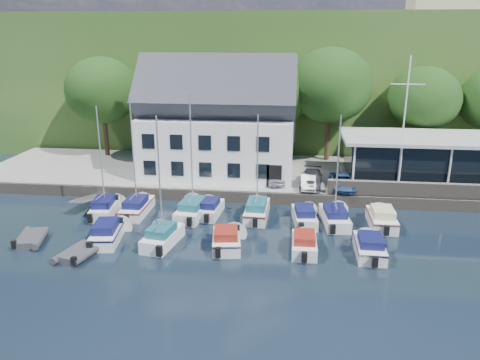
{
  "coord_description": "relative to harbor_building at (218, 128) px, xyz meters",
  "views": [
    {
      "loc": [
        0.02,
        -26.09,
        13.77
      ],
      "look_at": [
        -4.06,
        9.0,
        2.66
      ],
      "focal_mm": 35.0,
      "sensor_mm": 36.0,
      "label": 1
    }
  ],
  "objects": [
    {
      "name": "tree_4",
      "position": [
        19.8,
        5.92,
        0.52
      ],
      "size": [
        7.13,
        7.13,
        9.74
      ],
      "primitive_type": null,
      "color": "#15320F",
      "rests_on": "quay"
    },
    {
      "name": "boat_r1_0",
      "position": [
        -7.59,
        -9.39,
        -0.93
      ],
      "size": [
        2.53,
        6.06,
        8.84
      ],
      "primitive_type": null,
      "rotation": [
        0.0,
        0.0,
        0.13
      ],
      "color": "silver",
      "rests_on": "ground"
    },
    {
      "name": "boat_r2_3",
      "position": [
        7.98,
        -14.22,
        -4.67
      ],
      "size": [
        1.79,
        4.96,
        1.36
      ],
      "primitive_type": null,
      "rotation": [
        0.0,
        0.0,
        0.01
      ],
      "color": "silver",
      "rests_on": "ground"
    },
    {
      "name": "field_patch",
      "position": [
        15.0,
        53.5,
        10.8
      ],
      "size": [
        50.0,
        30.0,
        0.3
      ],
      "primitive_type": "cube",
      "color": "#596633",
      "rests_on": "hillside"
    },
    {
      "name": "tree_2",
      "position": [
        5.04,
        6.14,
        0.95
      ],
      "size": [
        7.75,
        7.75,
        10.59
      ],
      "primitive_type": null,
      "color": "#15320F",
      "rests_on": "quay"
    },
    {
      "name": "club_pavilion",
      "position": [
        18.0,
        -0.5,
        -2.3
      ],
      "size": [
        13.2,
        7.2,
        4.1
      ],
      "primitive_type": null,
      "color": "black",
      "rests_on": "quay"
    },
    {
      "name": "dinghy_1",
      "position": [
        -6.41,
        -16.72,
        -4.98
      ],
      "size": [
        2.6,
        3.52,
        0.74
      ],
      "primitive_type": null,
      "rotation": [
        0.0,
        0.0,
        -0.24
      ],
      "color": "#333337",
      "rests_on": "ground"
    },
    {
      "name": "boat_r1_7",
      "position": [
        13.77,
        -9.27,
        -4.6
      ],
      "size": [
        2.02,
        5.66,
        1.5
      ],
      "primitive_type": null,
      "rotation": [
        0.0,
        0.0,
        0.01
      ],
      "color": "silver",
      "rests_on": "ground"
    },
    {
      "name": "car_dgrey",
      "position": [
        8.69,
        -3.36,
        -3.69
      ],
      "size": [
        2.21,
        4.67,
        1.32
      ],
      "primitive_type": "imported",
      "rotation": [
        0.0,
        0.0,
        -0.08
      ],
      "color": "#343338",
      "rests_on": "quay"
    },
    {
      "name": "car_silver",
      "position": [
        5.43,
        -2.7,
        -3.71
      ],
      "size": [
        2.32,
        4.0,
        1.28
      ],
      "primitive_type": "imported",
      "rotation": [
        0.0,
        0.0,
        0.23
      ],
      "color": "silver",
      "rests_on": "quay"
    },
    {
      "name": "quay_face",
      "position": [
        7.0,
        -5.5,
        -4.85
      ],
      "size": [
        60.0,
        0.3,
        1.0
      ],
      "primitive_type": "cube",
      "color": "#5E564B",
      "rests_on": "ground"
    },
    {
      "name": "boat_r1_4",
      "position": [
        4.41,
        -8.63,
        -0.82
      ],
      "size": [
        2.01,
        6.34,
        9.05
      ],
      "primitive_type": null,
      "rotation": [
        0.0,
        0.0,
        -0.03
      ],
      "color": "silver",
      "rests_on": "ground"
    },
    {
      "name": "quay",
      "position": [
        7.0,
        1.0,
        -4.85
      ],
      "size": [
        60.0,
        13.0,
        1.0
      ],
      "primitive_type": "cube",
      "color": "gray",
      "rests_on": "ground"
    },
    {
      "name": "harbor_building",
      "position": [
        0.0,
        0.0,
        0.0
      ],
      "size": [
        14.4,
        8.2,
        8.7
      ],
      "primitive_type": null,
      "color": "white",
      "rests_on": "quay"
    },
    {
      "name": "seawall",
      "position": [
        19.0,
        -5.1,
        -3.75
      ],
      "size": [
        18.0,
        0.5,
        1.2
      ],
      "primitive_type": "cube",
      "color": "#5E564B",
      "rests_on": "quay"
    },
    {
      "name": "car_blue",
      "position": [
        11.36,
        -3.66,
        -3.69
      ],
      "size": [
        1.7,
        3.91,
        1.31
      ],
      "primitive_type": "imported",
      "rotation": [
        0.0,
        0.0,
        0.05
      ],
      "color": "navy",
      "rests_on": "quay"
    },
    {
      "name": "gangway",
      "position": [
        -9.5,
        -7.5,
        -5.35
      ],
      "size": [
        1.2,
        6.0,
        1.4
      ],
      "primitive_type": null,
      "color": "silver",
      "rests_on": "ground"
    },
    {
      "name": "boat_r2_2",
      "position": [
        2.81,
        -14.24,
        -4.64
      ],
      "size": [
        2.68,
        5.22,
        1.42
      ],
      "primitive_type": null,
      "rotation": [
        0.0,
        0.0,
        0.14
      ],
      "color": "silver",
      "rests_on": "ground"
    },
    {
      "name": "boat_r2_1",
      "position": [
        -1.57,
        -14.27,
        -0.92
      ],
      "size": [
        2.75,
        5.81,
        8.86
      ],
      "primitive_type": null,
      "rotation": [
        0.0,
        0.0,
        -0.17
      ],
      "color": "silver",
      "rests_on": "ground"
    },
    {
      "name": "dinghy_0",
      "position": [
        -10.67,
        -14.97,
        -4.98
      ],
      "size": [
        2.64,
        3.55,
        0.74
      ],
      "primitive_type": null,
      "rotation": [
        0.0,
        0.0,
        0.25
      ],
      "color": "#333337",
      "rests_on": "ground"
    },
    {
      "name": "boat_r1_5",
      "position": [
        8.06,
        -9.28,
        -4.68
      ],
      "size": [
        2.33,
        5.65,
        1.35
      ],
      "primitive_type": null,
      "rotation": [
        0.0,
        0.0,
        0.11
      ],
      "color": "silver",
      "rests_on": "ground"
    },
    {
      "name": "boat_r1_3",
      "position": [
        0.6,
        -8.6,
        -4.66
      ],
      "size": [
        2.3,
        5.17,
        1.38
      ],
      "primitive_type": null,
      "rotation": [
        0.0,
        0.0,
        -0.09
      ],
      "color": "silver",
      "rests_on": "ground"
    },
    {
      "name": "boat_r1_1",
      "position": [
        -5.15,
        -8.93,
        -1.12
      ],
      "size": [
        1.86,
        6.26,
        8.45
      ],
      "primitive_type": null,
      "rotation": [
        0.0,
        0.0,
        0.0
      ],
      "color": "silver",
      "rests_on": "ground"
    },
    {
      "name": "tree_0",
      "position": [
        -13.19,
        5.18,
        0.91
      ],
      "size": [
        7.69,
        7.69,
        10.52
      ],
      "primitive_type": null,
      "color": "#15320F",
      "rests_on": "quay"
    },
    {
      "name": "boat_r1_2",
      "position": [
        -0.61,
        -8.9,
        -0.97
      ],
      "size": [
        2.67,
        6.78,
        8.77
      ],
      "primitive_type": null,
      "rotation": [
        0.0,
        0.0,
        -0.1
      ],
      "color": "silver",
      "rests_on": "ground"
    },
    {
      "name": "boat_r1_6",
      "position": [
        10.32,
        -9.19,
        -1.07
      ],
      "size": [
        2.61,
        6.36,
        8.56
      ],
      "primitive_type": null,
      "rotation": [
        0.0,
        0.0,
        0.12
      ],
      "color": "silver",
      "rests_on": "ground"
    },
    {
      "name": "boat_r2_0",
      "position": [
        -5.54,
        -14.08,
        -4.62
      ],
      "size": [
        2.64,
        6.08,
        1.45
      ],
      "primitive_type": null,
      "rotation": [
        0.0,
        0.0,
        0.14
      ],
      "color": "silver",
      "rests_on": "ground"
    },
    {
      "name": "ground",
      "position": [
        7.0,
        -16.5,
        -5.35
      ],
      "size": [
        180.0,
        180.0,
        0.0
      ],
      "primitive_type": "plane",
      "color": "black",
      "rests_on": "ground"
    },
    {
      "name": "hillside",
      "position": [
        7.0,
        45.5,
        2.65
      ],
      "size": [
        160.0,
        75.0,
        16.0
      ],
      "primitive_type": "cube",
      "color": "#284C1C",
      "rests_on": "ground"
    },
    {
      "name": "car_white",
      "position": [
        8.42,
        -3.76,
        -3.76
      ],
      "size": [
        1.26,
        3.6,
        1.19
      ],
      "primitive_type": "imported",
      "rotation": [
        0.0,
        0.0,
        -0.0
      ],
      "color": "silver",
      "rests_on": "quay"
    },
    {
      "name": "flagpole",
      "position": [
        15.95,
        -3.55,
        1.21
      ],
      "size": [
        2.67,
        0.2,
        11.12
      ],
      "primitive_type": null,
      "color": "white",
      "rests_on": "quay"
    },
    {
      "name": "tree_1",
      "position": [
        -6.27,
        5.76,
        0.45
      ],
      "size": [
        7.02,
        7.02,
        9.6
      ],
      "primitive_type": null,
      "color": "#15320F",
      "rests_on": "quay"
    },
    {
      "name": "tree_3",
      "position": [
        10.57,
        5.98,
        1.42
      ],
      "size": [
        8.45,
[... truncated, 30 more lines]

